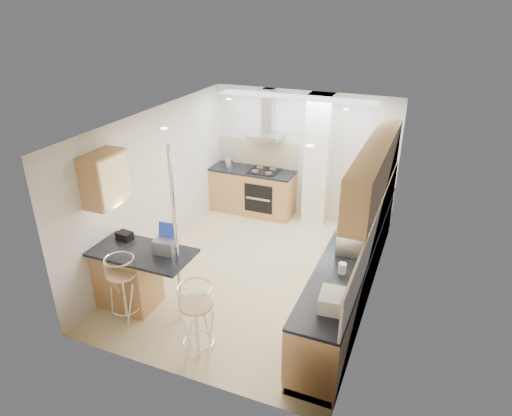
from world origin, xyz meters
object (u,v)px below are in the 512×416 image
at_px(laptop, 165,246).
at_px(bar_stool_near, 123,290).
at_px(microwave, 353,239).
at_px(bar_stool_end, 197,323).
at_px(bread_bin, 332,301).

bearing_deg(laptop, bar_stool_near, -137.74).
relative_size(microwave, laptop, 1.97).
bearing_deg(microwave, bar_stool_end, 137.00).
bearing_deg(microwave, bread_bin, 178.91).
distance_m(laptop, bar_stool_near, 0.81).
bearing_deg(bar_stool_end, laptop, 103.28).
bearing_deg(bread_bin, laptop, 167.46).
distance_m(bar_stool_near, bar_stool_end, 1.27).
bearing_deg(laptop, bar_stool_end, -44.94).
distance_m(bar_stool_end, bread_bin, 1.65).
bearing_deg(microwave, laptop, 112.00).
bearing_deg(laptop, bread_bin, -12.63).
bearing_deg(bread_bin, bar_stool_near, 177.93).
height_order(bar_stool_near, bread_bin, bread_bin).
distance_m(laptop, bread_bin, 2.38).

